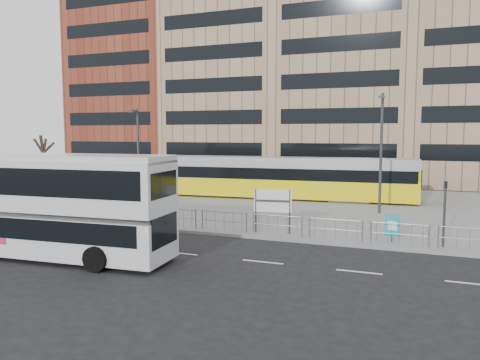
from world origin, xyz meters
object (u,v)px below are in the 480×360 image
(pedestrian, at_px, (136,196))
(bare_tree, at_px, (43,134))
(double_decker_bus, at_px, (47,202))
(traffic_light_west, at_px, (108,188))
(traffic_light_east, at_px, (445,205))
(tram, at_px, (238,177))
(lamp_post_west, at_px, (138,150))
(lamp_post_east, at_px, (381,148))
(station_sign, at_px, (273,203))
(ad_panel, at_px, (392,226))

(pedestrian, distance_m, bare_tree, 12.40)
(double_decker_bus, xyz_separation_m, traffic_light_west, (-2.50, 7.60, -0.33))
(traffic_light_east, bearing_deg, tram, 133.13)
(traffic_light_west, relative_size, traffic_light_east, 1.00)
(double_decker_bus, xyz_separation_m, lamp_post_west, (-5.81, 15.96, 1.68))
(tram, distance_m, pedestrian, 9.29)
(traffic_light_west, height_order, lamp_post_east, lamp_post_east)
(station_sign, distance_m, lamp_post_east, 10.03)
(lamp_post_west, relative_size, bare_tree, 0.98)
(pedestrian, distance_m, traffic_light_west, 5.11)
(double_decker_bus, distance_m, lamp_post_east, 20.64)
(tram, bearing_deg, lamp_post_east, -24.05)
(traffic_light_west, bearing_deg, lamp_post_east, 26.30)
(ad_panel, distance_m, pedestrian, 18.35)
(double_decker_bus, xyz_separation_m, lamp_post_east, (12.77, 16.09, 2.01))
(traffic_light_west, distance_m, lamp_post_east, 17.63)
(traffic_light_west, xyz_separation_m, bare_tree, (-12.44, 7.83, 3.24))
(pedestrian, distance_m, lamp_post_west, 5.18)
(tram, bearing_deg, lamp_post_west, -151.41)
(station_sign, distance_m, bare_tree, 24.42)
(ad_panel, bearing_deg, traffic_light_west, -179.63)
(lamp_post_east, bearing_deg, tram, 160.07)
(traffic_light_west, distance_m, traffic_light_east, 18.82)
(traffic_light_east, height_order, lamp_post_west, lamp_post_west)
(tram, bearing_deg, pedestrian, -125.20)
(pedestrian, bearing_deg, traffic_light_east, -122.64)
(traffic_light_east, distance_m, lamp_post_west, 23.76)
(lamp_post_west, bearing_deg, bare_tree, -176.73)
(station_sign, height_order, traffic_light_east, traffic_light_east)
(tram, bearing_deg, bare_tree, -167.02)
(pedestrian, bearing_deg, double_decker_bus, 177.83)
(traffic_light_west, bearing_deg, pedestrian, 101.68)
(ad_panel, height_order, traffic_light_west, traffic_light_west)
(pedestrian, xyz_separation_m, lamp_post_east, (16.52, 3.67, 3.51))
(pedestrian, height_order, lamp_post_west, lamp_post_west)
(double_decker_bus, distance_m, tram, 20.39)
(lamp_post_east, bearing_deg, station_sign, -119.96)
(station_sign, bearing_deg, double_decker_bus, -144.92)
(traffic_light_west, distance_m, bare_tree, 15.05)
(tram, xyz_separation_m, pedestrian, (-4.78, -7.92, -0.87))
(double_decker_bus, bearing_deg, lamp_post_east, 47.86)
(lamp_post_west, bearing_deg, traffic_light_east, -20.84)
(double_decker_bus, distance_m, lamp_post_west, 17.07)
(ad_panel, relative_size, traffic_light_east, 0.43)
(ad_panel, relative_size, lamp_post_west, 0.18)
(tram, distance_m, traffic_light_east, 19.95)
(ad_panel, height_order, pedestrian, pedestrian)
(station_sign, height_order, bare_tree, bare_tree)
(station_sign, distance_m, traffic_light_west, 10.46)
(pedestrian, bearing_deg, station_sign, -130.86)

